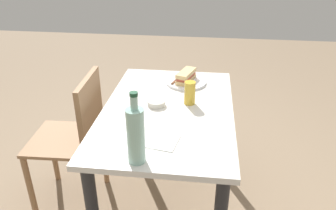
# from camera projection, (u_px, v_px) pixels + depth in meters

# --- Properties ---
(ground_plane) EXTENTS (8.00, 8.00, 0.00)m
(ground_plane) POSITION_uv_depth(u_px,v_px,m) (168.00, 206.00, 2.17)
(ground_plane) COLOR #8C755B
(dining_table) EXTENTS (1.13, 0.71, 0.72)m
(dining_table) POSITION_uv_depth(u_px,v_px,m) (168.00, 127.00, 1.90)
(dining_table) COLOR silver
(dining_table) RESTS_ON ground
(chair_far) EXTENTS (0.42, 0.42, 0.88)m
(chair_far) POSITION_uv_depth(u_px,v_px,m) (77.00, 135.00, 2.00)
(chair_far) COLOR #936B47
(chair_far) RESTS_ON ground
(plate_near) EXTENTS (0.26, 0.26, 0.01)m
(plate_near) POSITION_uv_depth(u_px,v_px,m) (186.00, 82.00, 2.14)
(plate_near) COLOR white
(plate_near) RESTS_ON dining_table
(baguette_sandwich_near) EXTENTS (0.19, 0.12, 0.07)m
(baguette_sandwich_near) POSITION_uv_depth(u_px,v_px,m) (186.00, 76.00, 2.13)
(baguette_sandwich_near) COLOR #DBB77A
(baguette_sandwich_near) RESTS_ON plate_near
(knife_near) EXTENTS (0.17, 0.07, 0.01)m
(knife_near) POSITION_uv_depth(u_px,v_px,m) (177.00, 80.00, 2.15)
(knife_near) COLOR silver
(knife_near) RESTS_ON plate_near
(water_bottle) EXTENTS (0.08, 0.08, 0.32)m
(water_bottle) POSITION_uv_depth(u_px,v_px,m) (136.00, 135.00, 1.36)
(water_bottle) COLOR #99C6B7
(water_bottle) RESTS_ON dining_table
(beer_glass) EXTENTS (0.06, 0.06, 0.13)m
(beer_glass) POSITION_uv_depth(u_px,v_px,m) (190.00, 93.00, 1.86)
(beer_glass) COLOR gold
(beer_glass) RESTS_ON dining_table
(olive_bowl) EXTENTS (0.10, 0.10, 0.03)m
(olive_bowl) POSITION_uv_depth(u_px,v_px,m) (156.00, 103.00, 1.86)
(olive_bowl) COLOR silver
(olive_bowl) RESTS_ON dining_table
(paper_napkin) EXTENTS (0.16, 0.16, 0.00)m
(paper_napkin) POSITION_uv_depth(u_px,v_px,m) (162.00, 141.00, 1.54)
(paper_napkin) COLOR white
(paper_napkin) RESTS_ON dining_table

